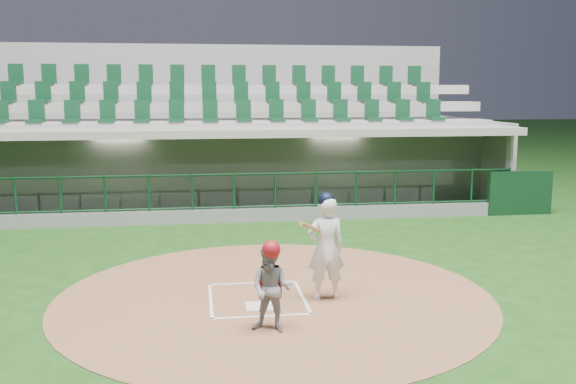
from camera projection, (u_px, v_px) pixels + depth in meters
The scene contains 8 objects.
ground at pixel (255, 294), 10.76m from camera, with size 120.00×120.00×0.00m, color #173F12.
dirt_circle at pixel (274, 296), 10.61m from camera, with size 7.20×7.20×0.01m, color brown.
home_plate at pixel (259, 306), 10.07m from camera, with size 0.43×0.43×0.02m, color white.
batter_box_chalk at pixel (257, 298), 10.47m from camera, with size 1.55×1.80×0.01m.
dugout_structure at pixel (228, 176), 18.27m from camera, with size 16.40×3.70×3.00m.
seating_deck at pixel (225, 150), 21.20m from camera, with size 17.00×6.72×5.15m.
batter at pixel (326, 246), 10.32m from camera, with size 0.86×0.87×1.77m.
catcher at pixel (271, 287), 8.97m from camera, with size 0.73×0.67×1.31m.
Camera 1 is at (-0.91, -10.33, 3.38)m, focal length 40.00 mm.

